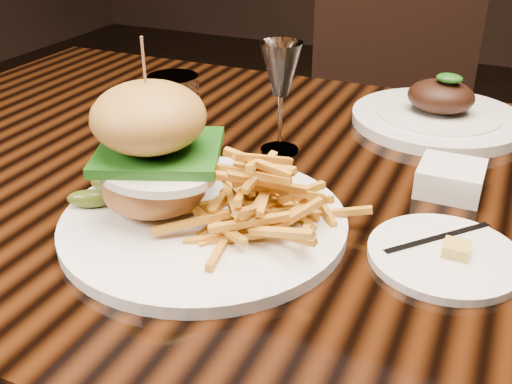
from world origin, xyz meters
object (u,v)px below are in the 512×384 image
at_px(wine_glass, 281,73).
at_px(chair_far, 393,112).
at_px(dining_table, 328,233).
at_px(burger_plate, 199,182).
at_px(far_dish, 438,114).

bearing_deg(wine_glass, chair_far, 88.98).
distance_m(dining_table, burger_plate, 0.24).
distance_m(wine_glass, far_dish, 0.31).
height_order(dining_table, burger_plate, burger_plate).
xyz_separation_m(dining_table, chair_far, (-0.09, 0.89, -0.13)).
relative_size(dining_table, wine_glass, 9.61).
distance_m(burger_plate, far_dish, 0.50).
xyz_separation_m(burger_plate, far_dish, (0.20, 0.45, -0.04)).
bearing_deg(burger_plate, wine_glass, 79.34).
relative_size(dining_table, chair_far, 1.68).
xyz_separation_m(far_dish, chair_far, (-0.19, 0.60, -0.23)).
distance_m(dining_table, chair_far, 0.90).
distance_m(burger_plate, wine_glass, 0.25).
relative_size(burger_plate, far_dish, 1.20).
relative_size(wine_glass, far_dish, 0.59).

